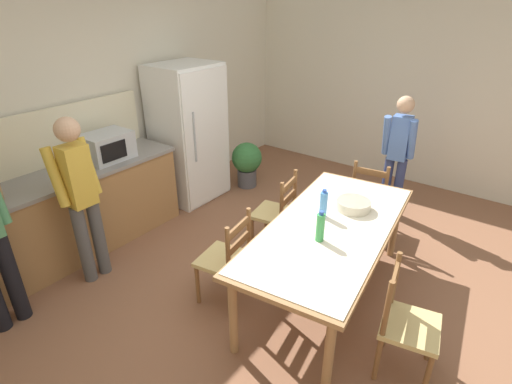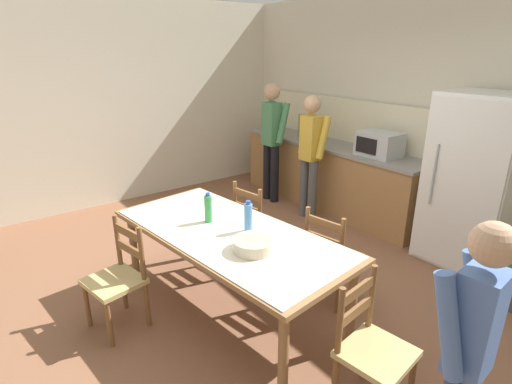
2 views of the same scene
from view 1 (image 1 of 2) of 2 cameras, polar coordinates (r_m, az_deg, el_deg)
ground_plane at (r=4.06m, az=5.03°, el=-13.21°), size 8.32×8.32×0.00m
wall_back at (r=5.15m, az=-20.80°, el=12.08°), size 6.52×0.12×2.90m
wall_right at (r=6.27m, az=22.14°, el=14.19°), size 0.12×5.20×2.90m
kitchen_counter at (r=4.61m, az=-27.83°, el=-4.18°), size 3.04×0.66×0.93m
counter_splashback at (r=4.59m, az=-31.59°, el=5.38°), size 3.00×0.03×0.60m
refrigerator at (r=5.45m, az=-9.56°, el=8.19°), size 0.84×0.73×1.82m
microwave at (r=4.70m, az=-20.49°, el=6.15°), size 0.50×0.39×0.30m
dining_table at (r=3.58m, az=10.56°, el=-5.69°), size 2.27×1.22×0.78m
bottle_near_centre at (r=3.26m, az=9.17°, el=-4.97°), size 0.07×0.07×0.27m
bottle_off_centre at (r=3.60m, az=9.61°, el=-1.72°), size 0.07×0.07×0.27m
serving_bowl at (r=3.82m, az=13.73°, el=-1.70°), size 0.32×0.32×0.09m
chair_side_far_left at (r=3.65m, az=-4.23°, el=-9.55°), size 0.48×0.46×0.91m
chair_side_far_right at (r=4.36m, az=2.94°, el=-3.00°), size 0.48×0.47×0.91m
chair_head_end at (r=4.87m, az=15.98°, el=-0.70°), size 0.45×0.47×0.91m
chair_side_near_left at (r=3.23m, az=20.54°, el=-17.19°), size 0.49×0.47×0.91m
person_at_counter at (r=4.02m, az=-23.78°, el=-0.19°), size 0.42×0.29×1.65m
person_by_table at (r=5.19m, az=19.60°, el=5.52°), size 0.28×0.40×1.53m
potted_plant at (r=5.84m, az=-1.32°, el=4.37°), size 0.44×0.44×0.67m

